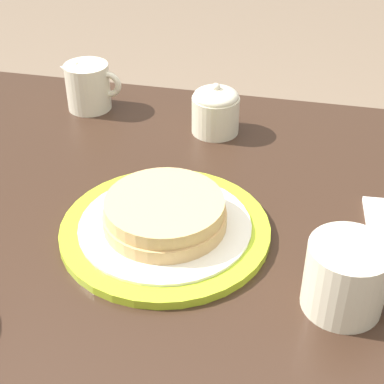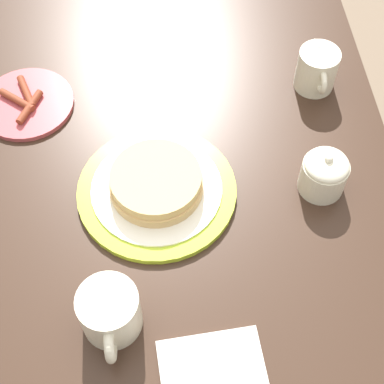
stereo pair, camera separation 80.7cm
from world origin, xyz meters
name	(u,v)px [view 1 (the left image)]	position (x,y,z in m)	size (l,w,h in m)	color
dining_table	(189,284)	(0.00, 0.00, 0.63)	(1.51, 0.81, 0.75)	#332116
pancake_plate	(165,221)	(-0.02, -0.03, 0.77)	(0.28, 0.28, 0.05)	#AAC628
coffee_mug	(349,277)	(0.21, -0.11, 0.79)	(0.12, 0.09, 0.09)	beige
creamer_pitcher	(88,85)	(-0.25, 0.29, 0.79)	(0.12, 0.08, 0.09)	beige
sugar_bowl	(216,109)	(-0.01, 0.26, 0.79)	(0.08, 0.08, 0.09)	beige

